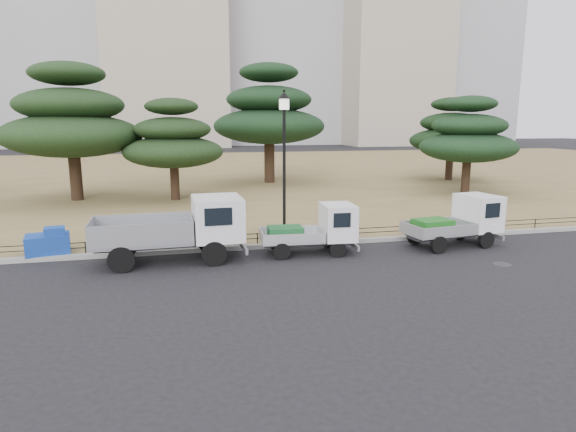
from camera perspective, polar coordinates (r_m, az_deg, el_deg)
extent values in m
plane|color=black|center=(15.63, 1.64, -6.06)|extent=(220.00, 220.00, 0.00)
cube|color=olive|center=(45.44, -8.10, 5.21)|extent=(120.00, 56.00, 0.15)
cube|color=gray|center=(18.04, -0.43, -3.45)|extent=(120.00, 0.25, 0.16)
cylinder|color=black|center=(15.79, -8.75, -4.43)|extent=(0.83, 0.19, 0.83)
cylinder|color=black|center=(17.54, -9.39, -2.90)|extent=(0.83, 0.19, 0.83)
cylinder|color=black|center=(15.78, -19.18, -4.94)|extent=(0.83, 0.19, 0.83)
cylinder|color=black|center=(17.52, -18.76, -3.35)|extent=(0.83, 0.19, 0.83)
cube|color=#2D2D30|center=(16.54, -13.91, -3.14)|extent=(4.66, 1.14, 0.15)
cube|color=gray|center=(16.45, -16.88, -1.67)|extent=(3.27, 1.92, 0.81)
cube|color=silver|center=(16.47, -8.36, -0.21)|extent=(1.67, 2.02, 1.42)
cylinder|color=black|center=(16.72, 5.91, -3.92)|extent=(0.59, 0.19, 0.58)
cylinder|color=black|center=(17.92, 4.85, -2.89)|extent=(0.59, 0.19, 0.58)
cylinder|color=black|center=(16.33, -0.73, -4.23)|extent=(0.59, 0.19, 0.58)
cylinder|color=black|center=(17.56, -1.35, -3.14)|extent=(0.59, 0.19, 0.58)
cube|color=#2D2D30|center=(17.08, 2.29, -3.08)|extent=(3.18, 0.92, 0.14)
cube|color=#B0B2B8|center=(16.92, 0.40, -2.30)|extent=(2.25, 1.46, 0.39)
cube|color=silver|center=(17.18, 5.94, -0.67)|extent=(1.18, 1.51, 1.26)
cube|color=#1A5B29|center=(16.86, -0.32, -2.00)|extent=(1.24, 0.94, 0.43)
cylinder|color=black|center=(19.29, 22.41, -2.62)|extent=(0.65, 0.26, 0.64)
cylinder|color=black|center=(20.30, 19.71, -1.78)|extent=(0.65, 0.26, 0.64)
cylinder|color=black|center=(17.92, 17.44, -3.28)|extent=(0.65, 0.26, 0.64)
cylinder|color=black|center=(19.01, 14.83, -2.33)|extent=(0.65, 0.26, 0.64)
cube|color=#2D2D30|center=(19.09, 18.75, -2.04)|extent=(3.50, 1.25, 0.15)
cube|color=#999CA0|center=(18.65, 17.33, -1.36)|extent=(2.54, 1.76, 0.42)
cube|color=silver|center=(19.73, 21.59, 0.40)|extent=(1.40, 1.72, 1.35)
cube|color=#1E691E|center=(18.48, 16.77, -1.09)|extent=(1.42, 1.11, 0.47)
cylinder|color=black|center=(18.30, -0.44, -2.77)|extent=(0.42, 0.42, 0.15)
cylinder|color=black|center=(17.88, -0.45, 4.87)|extent=(0.11, 0.11, 4.74)
cylinder|color=white|center=(17.79, -0.47, 13.09)|extent=(0.38, 0.38, 0.38)
cone|color=black|center=(17.80, -0.47, 14.08)|extent=(0.49, 0.49, 0.24)
cylinder|color=black|center=(18.12, -0.53, -2.51)|extent=(38.00, 0.03, 0.03)
cylinder|color=black|center=(18.08, -0.53, -1.95)|extent=(38.00, 0.03, 0.03)
cylinder|color=black|center=(18.12, -0.53, -2.51)|extent=(0.04, 0.04, 0.40)
cube|color=#1642AD|center=(18.56, -26.56, -2.97)|extent=(1.57, 1.28, 0.65)
cube|color=#1642AD|center=(18.26, -25.94, -1.63)|extent=(0.75, 0.67, 0.28)
cylinder|color=#2D2D30|center=(17.38, 24.04, -5.25)|extent=(0.60, 0.60, 0.01)
cylinder|color=black|center=(30.50, -23.87, 4.58)|extent=(0.68, 0.68, 3.03)
ellipsoid|color=#1B3316|center=(30.36, -24.19, 8.69)|extent=(7.77, 7.77, 2.49)
ellipsoid|color=#1B3316|center=(30.37, -24.45, 11.89)|extent=(5.93, 5.93, 1.90)
ellipsoid|color=#1B3316|center=(30.47, -24.71, 15.09)|extent=(4.10, 4.10, 1.31)
cylinder|color=black|center=(28.81, -13.27, 4.14)|extent=(0.51, 0.51, 2.27)
ellipsoid|color=black|center=(28.66, -13.41, 7.40)|extent=(5.72, 5.72, 1.83)
ellipsoid|color=black|center=(28.62, -13.53, 9.95)|extent=(4.37, 4.37, 1.40)
ellipsoid|color=black|center=(28.63, -13.65, 12.50)|extent=(3.01, 3.01, 0.96)
cylinder|color=black|center=(36.28, -2.22, 6.68)|extent=(0.77, 0.77, 3.40)
ellipsoid|color=black|center=(36.17, -2.25, 10.58)|extent=(8.19, 8.19, 2.62)
ellipsoid|color=black|center=(36.21, -2.27, 13.62)|extent=(6.26, 6.26, 2.00)
ellipsoid|color=black|center=(36.35, -2.30, 16.63)|extent=(4.32, 4.32, 1.38)
cylinder|color=black|center=(32.87, 20.34, 4.66)|extent=(0.53, 0.53, 2.38)
ellipsoid|color=black|center=(32.74, 20.54, 7.65)|extent=(6.03, 6.03, 1.93)
ellipsoid|color=black|center=(32.71, 20.70, 9.98)|extent=(4.60, 4.60, 1.47)
ellipsoid|color=black|center=(32.73, 20.86, 12.32)|extent=(3.18, 3.18, 1.02)
cylinder|color=black|center=(40.02, 18.57, 5.86)|extent=(0.56, 0.56, 2.48)
ellipsoid|color=black|center=(39.91, 18.73, 8.42)|extent=(6.32, 6.32, 2.02)
ellipsoid|color=black|center=(39.89, 18.86, 10.42)|extent=(4.83, 4.83, 1.54)
ellipsoid|color=black|center=(39.91, 18.98, 12.42)|extent=(3.33, 3.33, 1.07)
cube|color=#AAA08C|center=(107.69, 12.17, 21.17)|extent=(20.00, 18.00, 48.00)
cylinder|color=#D83F33|center=(127.58, 25.81, 21.47)|extent=(1.80, 1.80, 60.00)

